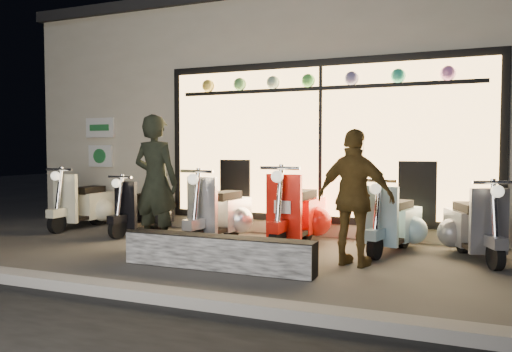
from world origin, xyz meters
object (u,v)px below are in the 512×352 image
Objects in this scene: scooter_silver at (223,213)px; scooter_red at (299,214)px; man at (156,182)px; graffiti_barrier at (218,252)px; woman at (355,198)px.

scooter_silver is 0.95× the size of scooter_red.
scooter_red is at bearing 14.12° from scooter_silver.
scooter_silver is 1.24m from man.
man is at bearing -117.31° from scooter_silver.
man is at bearing -144.86° from scooter_red.
graffiti_barrier is 1.91m from scooter_silver.
man is (-0.62, -0.93, 0.52)m from scooter_silver.
scooter_silver reaches higher than graffiti_barrier.
scooter_red is (1.19, 0.17, 0.02)m from scooter_silver.
woman is (1.05, -1.13, 0.38)m from scooter_red.
woman is (2.85, -0.02, -0.12)m from man.
man is 1.14× the size of woman.
woman is at bearing -17.08° from scooter_silver.
scooter_silver is 0.79× the size of man.
man reaches higher than scooter_red.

